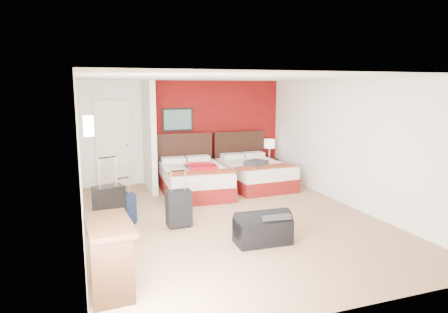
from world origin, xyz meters
name	(u,v)px	position (x,y,z in m)	size (l,w,h in m)	color
ground	(231,219)	(0.00, 0.00, 0.00)	(6.50, 6.50, 0.00)	tan
room_walls	(139,143)	(-1.40, 1.42, 1.26)	(5.02, 6.52, 2.50)	white
red_accent_panel	(214,130)	(0.75, 3.23, 1.25)	(3.50, 0.04, 2.50)	maroon
partition_wall	(149,136)	(-1.00, 2.61, 1.25)	(0.12, 1.20, 2.50)	silver
entry_door	(114,144)	(-1.75, 3.20, 1.02)	(0.82, 0.06, 2.05)	silver
bed_left	(195,181)	(-0.14, 1.90, 0.29)	(1.37, 1.96, 0.59)	silver
bed_right	(255,175)	(1.38, 2.06, 0.28)	(1.32, 1.89, 0.57)	white
red_suitcase_open	(200,166)	(-0.04, 1.80, 0.64)	(0.58, 0.80, 0.10)	#A60E1A
jacket_bundle	(256,163)	(1.28, 1.76, 0.62)	(0.47, 0.37, 0.11)	#3B3B40
nightstand	(269,168)	(2.16, 2.88, 0.25)	(0.35, 0.35, 0.49)	black
table_lamp	(269,149)	(2.16, 2.88, 0.74)	(0.28, 0.28, 0.50)	silver
suitcase_black	(110,209)	(-2.09, 0.17, 0.36)	(0.47, 0.30, 0.71)	black
suitcase_charcoal	(179,210)	(-0.98, -0.11, 0.30)	(0.41, 0.25, 0.60)	black
suitcase_navy	(124,211)	(-1.84, 0.31, 0.26)	(0.37, 0.23, 0.51)	#101B31
duffel_bag	(263,230)	(0.05, -1.25, 0.21)	(0.83, 0.44, 0.42)	black
jacket_draped	(273,215)	(0.20, -1.30, 0.45)	(0.44, 0.38, 0.06)	#333337
desk	(110,256)	(-2.23, -1.94, 0.41)	(0.50, 1.00, 0.83)	#311B10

